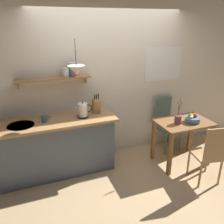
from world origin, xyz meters
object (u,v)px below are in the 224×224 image
at_px(dining_chair_far, 166,121).
at_px(twig_vase, 178,119).
at_px(dining_chair_near, 210,153).
at_px(dining_table, 183,130).
at_px(electric_kettle, 83,110).
at_px(pendant_lamp, 76,70).
at_px(coffee_mug_by_sink, 45,118).
at_px(knife_block, 96,105).
at_px(fruit_bowl, 192,119).

height_order(dining_chair_far, twig_vase, twig_vase).
distance_m(dining_chair_near, dining_chair_far, 1.18).
xyz_separation_m(dining_table, electric_kettle, (-1.59, 0.40, 0.42)).
distance_m(dining_table, pendant_lamp, 2.01).
height_order(dining_table, dining_chair_near, dining_chair_near).
distance_m(coffee_mug_by_sink, pendant_lamp, 0.87).
height_order(dining_table, electric_kettle, electric_kettle).
distance_m(twig_vase, knife_block, 1.33).
xyz_separation_m(twig_vase, electric_kettle, (-1.43, 0.45, 0.19)).
bearing_deg(fruit_bowl, dining_table, 147.14).
bearing_deg(electric_kettle, dining_table, -14.25).
relative_size(electric_kettle, pendant_lamp, 0.55).
xyz_separation_m(fruit_bowl, knife_block, (-1.46, 0.57, 0.23)).
xyz_separation_m(fruit_bowl, pendant_lamp, (-1.79, 0.36, 0.86)).
relative_size(dining_chair_far, fruit_bowl, 4.09).
bearing_deg(pendant_lamp, dining_table, -9.71).
xyz_separation_m(dining_chair_far, twig_vase, (-0.19, -0.61, 0.31)).
xyz_separation_m(dining_table, fruit_bowl, (0.11, -0.07, 0.21)).
relative_size(electric_kettle, knife_block, 0.80).
bearing_deg(electric_kettle, dining_chair_near, -32.27).
distance_m(dining_chair_near, twig_vase, 0.68).
bearing_deg(dining_chair_near, fruit_bowl, 81.35).
bearing_deg(coffee_mug_by_sink, twig_vase, -13.35).
bearing_deg(dining_chair_near, knife_block, 140.87).
bearing_deg(coffee_mug_by_sink, dining_chair_near, -25.55).
bearing_deg(knife_block, electric_kettle, -158.04).
xyz_separation_m(dining_chair_near, fruit_bowl, (0.08, 0.55, 0.31)).
height_order(dining_chair_near, coffee_mug_by_sink, coffee_mug_by_sink).
height_order(fruit_bowl, electric_kettle, electric_kettle).
relative_size(dining_table, fruit_bowl, 3.71).
xyz_separation_m(twig_vase, pendant_lamp, (-1.52, 0.33, 0.84)).
relative_size(dining_chair_near, dining_chair_far, 0.97).
bearing_deg(dining_table, dining_chair_far, 86.20).
bearing_deg(coffee_mug_by_sink, pendant_lamp, -16.46).
bearing_deg(pendant_lamp, dining_chair_near, -27.90).
relative_size(dining_table, twig_vase, 2.08).
height_order(dining_chair_far, knife_block, knife_block).
bearing_deg(dining_chair_near, pendant_lamp, 152.10).
distance_m(knife_block, pendant_lamp, 0.75).
height_order(knife_block, coffee_mug_by_sink, knife_block).
bearing_deg(knife_block, dining_chair_near, -39.13).
distance_m(dining_chair_far, twig_vase, 0.71).
bearing_deg(knife_block, dining_table, -20.41).
bearing_deg(dining_chair_far, twig_vase, -107.79).
bearing_deg(twig_vase, dining_chair_far, 72.21).
height_order(fruit_bowl, twig_vase, twig_vase).
bearing_deg(twig_vase, dining_table, 16.32).
bearing_deg(coffee_mug_by_sink, fruit_bowl, -12.43).
xyz_separation_m(twig_vase, coffee_mug_by_sink, (-2.01, 0.48, 0.13)).
relative_size(dining_chair_near, fruit_bowl, 3.98).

